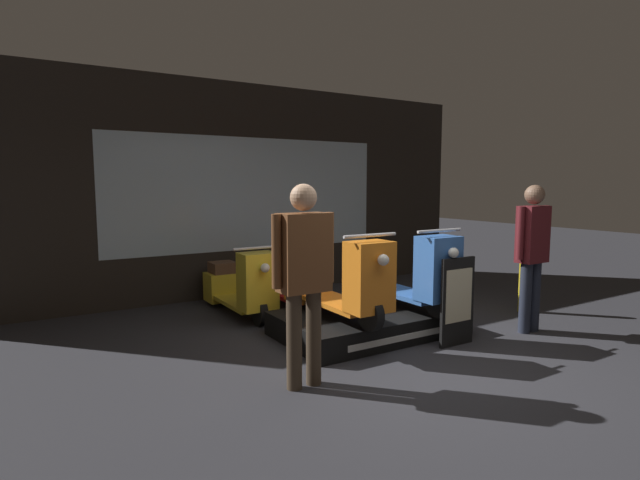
{
  "coord_description": "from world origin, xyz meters",
  "views": [
    {
      "loc": [
        -3.1,
        -3.44,
        1.71
      ],
      "look_at": [
        0.11,
        1.79,
        1.01
      ],
      "focal_mm": 28.0,
      "sensor_mm": 36.0,
      "label": 1
    }
  ],
  "objects_px": {
    "street_bollard": "(524,274)",
    "price_sign_board": "(457,301)",
    "scooter_backrow_0": "(240,286)",
    "person_left_browsing": "(304,269)",
    "scooter_display_right": "(403,274)",
    "scooter_backrow_1": "(291,280)",
    "person_right_browsing": "(532,248)",
    "scooter_display_left": "(338,283)"
  },
  "relations": [
    {
      "from": "street_bollard",
      "to": "price_sign_board",
      "type": "bearing_deg",
      "value": -163.69
    },
    {
      "from": "price_sign_board",
      "to": "scooter_backrow_0",
      "type": "bearing_deg",
      "value": 121.87
    },
    {
      "from": "person_left_browsing",
      "to": "street_bollard",
      "type": "distance_m",
      "value": 3.81
    },
    {
      "from": "scooter_display_right",
      "to": "scooter_backrow_1",
      "type": "bearing_deg",
      "value": 111.99
    },
    {
      "from": "person_left_browsing",
      "to": "price_sign_board",
      "type": "bearing_deg",
      "value": 2.67
    },
    {
      "from": "scooter_display_right",
      "to": "person_right_browsing",
      "type": "relative_size",
      "value": 0.98
    },
    {
      "from": "scooter_backrow_0",
      "to": "price_sign_board",
      "type": "distance_m",
      "value": 2.79
    },
    {
      "from": "scooter_backrow_1",
      "to": "price_sign_board",
      "type": "bearing_deg",
      "value": -73.09
    },
    {
      "from": "scooter_display_right",
      "to": "scooter_backrow_1",
      "type": "relative_size",
      "value": 1.0
    },
    {
      "from": "scooter_display_left",
      "to": "price_sign_board",
      "type": "relative_size",
      "value": 1.77
    },
    {
      "from": "scooter_display_right",
      "to": "scooter_backrow_0",
      "type": "distance_m",
      "value": 2.13
    },
    {
      "from": "street_bollard",
      "to": "scooter_display_right",
      "type": "bearing_deg",
      "value": 172.66
    },
    {
      "from": "scooter_backrow_1",
      "to": "street_bollard",
      "type": "distance_m",
      "value": 3.13
    },
    {
      "from": "price_sign_board",
      "to": "street_bollard",
      "type": "height_order",
      "value": "street_bollard"
    },
    {
      "from": "scooter_display_left",
      "to": "person_left_browsing",
      "type": "bearing_deg",
      "value": -136.5
    },
    {
      "from": "person_right_browsing",
      "to": "scooter_display_left",
      "type": "bearing_deg",
      "value": 157.51
    },
    {
      "from": "scooter_display_left",
      "to": "scooter_backrow_1",
      "type": "bearing_deg",
      "value": 79.91
    },
    {
      "from": "scooter_display_left",
      "to": "scooter_backrow_0",
      "type": "height_order",
      "value": "scooter_display_left"
    },
    {
      "from": "scooter_display_right",
      "to": "scooter_backrow_1",
      "type": "height_order",
      "value": "scooter_display_right"
    },
    {
      "from": "scooter_backrow_0",
      "to": "street_bollard",
      "type": "bearing_deg",
      "value": -29.16
    },
    {
      "from": "scooter_backrow_0",
      "to": "price_sign_board",
      "type": "height_order",
      "value": "scooter_backrow_0"
    },
    {
      "from": "scooter_backrow_0",
      "to": "scooter_display_right",
      "type": "bearing_deg",
      "value": -48.77
    },
    {
      "from": "scooter_backrow_1",
      "to": "person_left_browsing",
      "type": "relative_size",
      "value": 0.97
    },
    {
      "from": "scooter_backrow_1",
      "to": "person_right_browsing",
      "type": "distance_m",
      "value": 3.1
    },
    {
      "from": "scooter_display_left",
      "to": "price_sign_board",
      "type": "xyz_separation_m",
      "value": [
        1.0,
        -0.78,
        -0.17
      ]
    },
    {
      "from": "scooter_backrow_0",
      "to": "scooter_backrow_1",
      "type": "height_order",
      "value": "same"
    },
    {
      "from": "scooter_display_right",
      "to": "scooter_backrow_0",
      "type": "height_order",
      "value": "scooter_display_right"
    },
    {
      "from": "scooter_backrow_0",
      "to": "person_left_browsing",
      "type": "bearing_deg",
      "value": -100.22
    },
    {
      "from": "person_left_browsing",
      "to": "person_right_browsing",
      "type": "xyz_separation_m",
      "value": [
        3.0,
        -0.0,
        -0.03
      ]
    },
    {
      "from": "scooter_backrow_0",
      "to": "person_right_browsing",
      "type": "relative_size",
      "value": 0.98
    },
    {
      "from": "person_left_browsing",
      "to": "street_bollard",
      "type": "height_order",
      "value": "person_left_browsing"
    },
    {
      "from": "person_left_browsing",
      "to": "price_sign_board",
      "type": "relative_size",
      "value": 1.82
    },
    {
      "from": "person_left_browsing",
      "to": "street_bollard",
      "type": "bearing_deg",
      "value": 9.45
    },
    {
      "from": "scooter_backrow_0",
      "to": "person_left_browsing",
      "type": "height_order",
      "value": "person_left_browsing"
    },
    {
      "from": "scooter_backrow_0",
      "to": "person_left_browsing",
      "type": "xyz_separation_m",
      "value": [
        -0.44,
        -2.45,
        0.62
      ]
    },
    {
      "from": "scooter_display_left",
      "to": "person_right_browsing",
      "type": "xyz_separation_m",
      "value": [
        2.09,
        -0.86,
        0.32
      ]
    },
    {
      "from": "scooter_display_right",
      "to": "person_right_browsing",
      "type": "distance_m",
      "value": 1.49
    },
    {
      "from": "person_left_browsing",
      "to": "scooter_backrow_1",
      "type": "bearing_deg",
      "value": 64.06
    },
    {
      "from": "scooter_backrow_1",
      "to": "person_right_browsing",
      "type": "relative_size",
      "value": 0.98
    },
    {
      "from": "scooter_display_right",
      "to": "price_sign_board",
      "type": "bearing_deg",
      "value": -84.32
    },
    {
      "from": "person_right_browsing",
      "to": "street_bollard",
      "type": "relative_size",
      "value": 1.66
    },
    {
      "from": "person_right_browsing",
      "to": "price_sign_board",
      "type": "bearing_deg",
      "value": 175.31
    }
  ]
}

